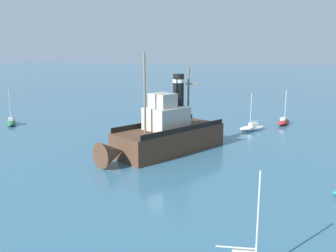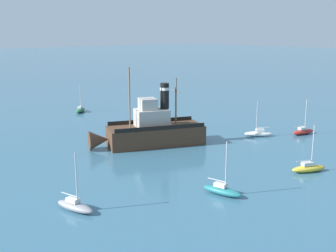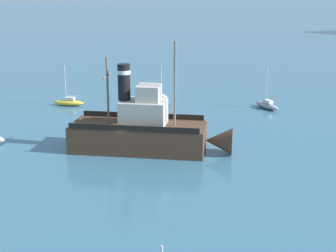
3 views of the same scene
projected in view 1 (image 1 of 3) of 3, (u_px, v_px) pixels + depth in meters
ground_plane at (168, 148)px, 37.55m from camera, size 600.00×600.00×0.00m
old_tugboat at (166, 135)px, 35.60m from camera, size 8.78×14.56×9.90m
sailboat_green at (11, 122)px, 49.53m from camera, size 3.37×3.55×4.90m
sailboat_red at (284, 122)px, 49.79m from camera, size 1.91×3.95×4.90m
sailboat_white at (252, 127)px, 46.01m from camera, size 3.39×3.53×4.90m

